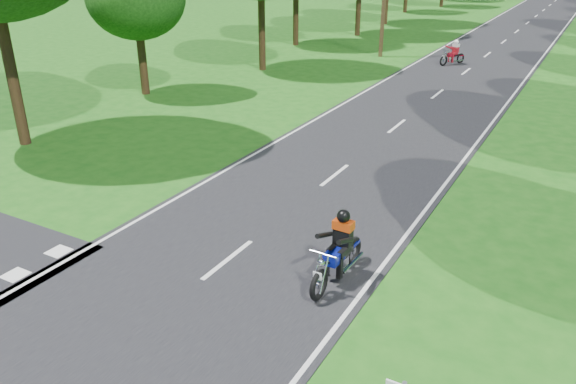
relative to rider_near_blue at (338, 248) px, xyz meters
The scene contains 5 objects.
ground 3.68m from the rider_near_blue, 136.88° to the right, with size 160.00×160.00×0.00m, color #185212.
main_road 47.63m from the rider_near_blue, 93.15° to the left, with size 7.00×140.00×0.02m, color black.
road_markings 45.77m from the rider_near_blue, 93.45° to the left, with size 7.40×140.00×0.01m.
rider_near_blue is the anchor object (origin of this frame).
rider_far_red 25.41m from the rider_near_blue, 98.72° to the left, with size 0.59×1.76×1.47m, color maroon, non-canonical shape.
Camera 1 is at (6.83, -7.30, 6.91)m, focal length 35.00 mm.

